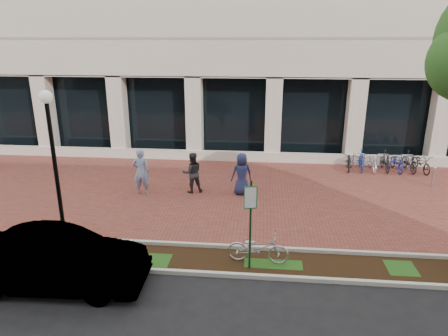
# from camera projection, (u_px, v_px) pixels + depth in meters

# --- Properties ---
(ground) EXTENTS (120.00, 120.00, 0.00)m
(ground) POSITION_uv_depth(u_px,v_px,m) (224.00, 193.00, 16.25)
(ground) COLOR black
(ground) RESTS_ON ground
(brick_plaza) EXTENTS (40.00, 9.00, 0.01)m
(brick_plaza) POSITION_uv_depth(u_px,v_px,m) (224.00, 193.00, 16.25)
(brick_plaza) COLOR brown
(brick_plaza) RESTS_ON ground
(planting_strip) EXTENTS (40.00, 1.50, 0.01)m
(planting_strip) POSITION_uv_depth(u_px,v_px,m) (206.00, 260.00, 11.28)
(planting_strip) COLOR black
(planting_strip) RESTS_ON ground
(curb_plaza_side) EXTENTS (40.00, 0.12, 0.12)m
(curb_plaza_side) POSITION_uv_depth(u_px,v_px,m) (210.00, 246.00, 11.97)
(curb_plaza_side) COLOR beige
(curb_plaza_side) RESTS_ON ground
(curb_street_side) EXTENTS (40.00, 0.12, 0.12)m
(curb_street_side) POSITION_uv_depth(u_px,v_px,m) (202.00, 273.00, 10.55)
(curb_street_side) COLOR beige
(curb_street_side) RESTS_ON ground
(parking_sign) EXTENTS (0.34, 0.07, 2.55)m
(parking_sign) POSITION_uv_depth(u_px,v_px,m) (250.00, 214.00, 10.38)
(parking_sign) COLOR #163D1D
(parking_sign) RESTS_ON ground
(lamppost) EXTENTS (0.36, 0.36, 4.68)m
(lamppost) POSITION_uv_depth(u_px,v_px,m) (55.00, 163.00, 11.24)
(lamppost) COLOR black
(lamppost) RESTS_ON ground
(locked_bicycle) EXTENTS (1.76, 0.71, 0.91)m
(locked_bicycle) POSITION_uv_depth(u_px,v_px,m) (258.00, 248.00, 11.06)
(locked_bicycle) COLOR silver
(locked_bicycle) RESTS_ON ground
(pedestrian_left) EXTENTS (0.71, 0.50, 1.87)m
(pedestrian_left) POSITION_uv_depth(u_px,v_px,m) (141.00, 172.00, 15.88)
(pedestrian_left) COLOR #7E94BC
(pedestrian_left) RESTS_ON ground
(pedestrian_mid) EXTENTS (0.98, 0.87, 1.67)m
(pedestrian_mid) POSITION_uv_depth(u_px,v_px,m) (192.00, 173.00, 16.07)
(pedestrian_mid) COLOR #2A292E
(pedestrian_mid) RESTS_ON ground
(pedestrian_right) EXTENTS (0.95, 0.76, 1.70)m
(pedestrian_right) POSITION_uv_depth(u_px,v_px,m) (242.00, 174.00, 15.86)
(pedestrian_right) COLOR navy
(pedestrian_right) RESTS_ON ground
(bollard) EXTENTS (0.12, 0.12, 0.90)m
(bollard) POSITION_uv_depth(u_px,v_px,m) (433.00, 177.00, 16.75)
(bollard) COLOR #B9B9BE
(bollard) RESTS_ON ground
(bike_rack_cluster) EXTENTS (4.12, 1.70, 0.95)m
(bike_rack_cluster) POSITION_uv_depth(u_px,v_px,m) (385.00, 162.00, 18.86)
(bike_rack_cluster) COLOR black
(bike_rack_cluster) RESTS_ON ground
(sedan_near_curb) EXTENTS (4.50, 1.71, 1.47)m
(sedan_near_curb) POSITION_uv_depth(u_px,v_px,m) (56.00, 261.00, 9.88)
(sedan_near_curb) COLOR silver
(sedan_near_curb) RESTS_ON ground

